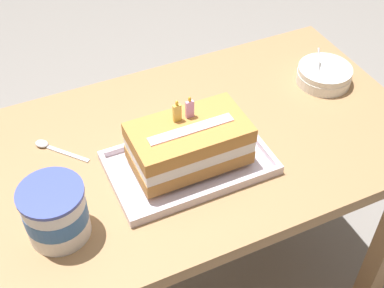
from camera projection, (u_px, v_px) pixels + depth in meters
The scene contains 6 objects.
dining_table at pixel (194, 174), 1.36m from camera, with size 1.12×0.65×0.75m.
foil_tray at pixel (189, 164), 1.21m from camera, with size 0.37×0.23×0.02m.
birthday_cake at pixel (189, 143), 1.16m from camera, with size 0.26×0.15×0.16m.
bowl_stack at pixel (324, 75), 1.43m from camera, with size 0.15×0.15×0.10m.
ice_cream_tub at pixel (55, 212), 1.04m from camera, with size 0.13×0.13×0.13m.
serving_spoon_near_tray at pixel (48, 146), 1.26m from camera, with size 0.11×0.12×0.01m.
Camera 1 is at (-0.40, -0.84, 1.63)m, focal length 48.81 mm.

